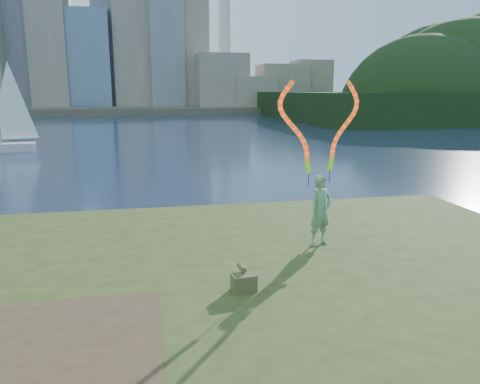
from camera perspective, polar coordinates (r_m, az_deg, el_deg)
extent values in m
plane|color=#19253F|center=(10.40, -6.59, -12.02)|extent=(320.00, 320.00, 0.00)
cube|color=#344317|center=(8.11, -5.04, -18.24)|extent=(20.00, 18.00, 0.30)
cube|color=#344317|center=(8.25, -5.32, -15.70)|extent=(17.00, 15.00, 0.30)
cube|color=#344317|center=(8.32, -5.50, -13.53)|extent=(14.00, 12.00, 0.30)
cube|color=#47331E|center=(7.30, -22.71, -16.97)|extent=(3.20, 3.00, 0.02)
cube|color=#504A3A|center=(104.53, -11.07, 10.04)|extent=(320.00, 40.00, 1.20)
imported|color=#11691C|center=(10.76, 9.80, -2.22)|extent=(0.69, 0.59, 1.61)
cylinder|color=black|center=(10.47, 8.36, 1.53)|extent=(0.02, 0.02, 0.30)
cylinder|color=black|center=(10.92, 10.84, 1.87)|extent=(0.02, 0.02, 0.30)
cube|color=#484A29|center=(8.39, 0.48, -10.99)|extent=(0.45, 0.32, 0.30)
cylinder|color=#484A29|center=(8.49, 0.21, -9.23)|extent=(0.13, 0.29, 0.10)
cube|color=silver|center=(37.26, -27.04, 4.78)|extent=(4.68, 2.35, 0.63)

